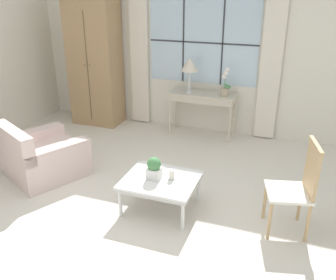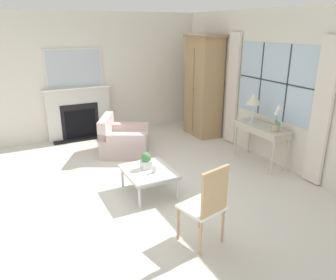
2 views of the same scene
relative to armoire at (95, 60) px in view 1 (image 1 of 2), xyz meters
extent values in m
plane|color=silver|center=(1.89, -2.69, -1.16)|extent=(14.00, 14.00, 0.00)
cube|color=silver|center=(1.89, 0.34, 0.24)|extent=(7.20, 0.06, 2.80)
cube|color=silver|center=(1.89, 0.31, 0.36)|extent=(1.86, 0.01, 1.36)
cube|color=#2D2D33|center=(1.55, 0.30, 0.36)|extent=(0.02, 0.02, 1.36)
cube|color=#2D2D33|center=(2.22, 0.30, 0.36)|extent=(0.02, 0.02, 1.36)
cube|color=#2D2D33|center=(1.89, 0.30, 0.36)|extent=(1.86, 0.02, 0.02)
cube|color=silver|center=(0.75, 0.26, 0.03)|extent=(0.33, 0.06, 2.35)
cube|color=silver|center=(3.02, 0.26, 0.03)|extent=(0.33, 0.06, 2.35)
cube|color=tan|center=(0.00, 0.00, -0.04)|extent=(0.86, 0.53, 2.25)
cube|color=brown|center=(0.00, -0.27, -0.08)|extent=(0.01, 0.01, 1.89)
sphere|color=#997F4C|center=(-0.05, -0.27, -0.04)|extent=(0.03, 0.03, 0.03)
sphere|color=#997F4C|center=(0.05, -0.27, -0.04)|extent=(0.03, 0.03, 0.03)
cube|color=beige|center=(1.99, 0.04, -0.43)|extent=(1.12, 0.43, 0.03)
cube|color=beige|center=(1.99, 0.04, -0.50)|extent=(1.07, 0.41, 0.10)
cylinder|color=beige|center=(1.47, -0.14, -0.80)|extent=(0.04, 0.04, 0.72)
cylinder|color=beige|center=(2.51, -0.14, -0.80)|extent=(0.04, 0.04, 0.72)
cylinder|color=beige|center=(1.47, 0.21, -0.80)|extent=(0.04, 0.04, 0.72)
cylinder|color=beige|center=(2.51, 0.21, -0.80)|extent=(0.04, 0.04, 0.72)
cylinder|color=silver|center=(1.77, -0.02, -0.40)|extent=(0.11, 0.11, 0.02)
cylinder|color=silver|center=(1.77, -0.02, -0.22)|extent=(0.04, 0.04, 0.35)
cone|color=beige|center=(1.77, -0.02, 0.06)|extent=(0.29, 0.29, 0.21)
cylinder|color=tan|center=(2.36, 0.00, -0.35)|extent=(0.14, 0.14, 0.13)
cylinder|color=#47844C|center=(2.36, 0.00, -0.12)|extent=(0.01, 0.01, 0.34)
cube|color=#47844C|center=(2.40, 0.00, -0.25)|extent=(0.13, 0.02, 0.08)
sphere|color=white|center=(2.34, 0.01, -0.10)|extent=(0.07, 0.07, 0.07)
sphere|color=white|center=(2.36, 0.01, -0.04)|extent=(0.07, 0.07, 0.07)
sphere|color=white|center=(2.38, 0.01, 0.02)|extent=(0.07, 0.07, 0.07)
cube|color=beige|center=(0.35, -2.07, -0.97)|extent=(1.24, 1.24, 0.39)
cube|color=beige|center=(0.18, -2.41, -0.58)|extent=(0.89, 0.56, 0.37)
cube|color=beige|center=(0.03, -1.91, -0.90)|extent=(0.60, 0.91, 0.53)
cube|color=beige|center=(0.67, -2.24, -0.90)|extent=(0.60, 0.91, 0.53)
cube|color=white|center=(3.54, -2.25, -0.70)|extent=(0.53, 0.53, 0.03)
cube|color=tan|center=(3.73, -2.20, -0.44)|extent=(0.13, 0.40, 0.50)
cube|color=tan|center=(3.73, -2.20, -0.16)|extent=(0.14, 0.43, 0.05)
cylinder|color=tan|center=(3.40, -2.48, -0.94)|extent=(0.04, 0.04, 0.45)
cylinder|color=tan|center=(3.31, -2.11, -0.94)|extent=(0.04, 0.04, 0.45)
cylinder|color=tan|center=(3.77, -2.39, -0.94)|extent=(0.04, 0.04, 0.45)
cylinder|color=tan|center=(3.68, -2.02, -0.94)|extent=(0.04, 0.04, 0.45)
cube|color=silver|center=(2.14, -2.32, -0.79)|extent=(0.84, 0.72, 0.03)
cube|color=beige|center=(2.14, -2.32, -0.82)|extent=(0.82, 0.71, 0.04)
cylinder|color=silver|center=(1.77, -2.63, -0.98)|extent=(0.04, 0.04, 0.37)
cylinder|color=silver|center=(2.51, -2.63, -0.98)|extent=(0.04, 0.04, 0.37)
cylinder|color=silver|center=(1.77, -2.01, -0.98)|extent=(0.04, 0.04, 0.37)
cylinder|color=silver|center=(2.51, -2.01, -0.98)|extent=(0.04, 0.04, 0.37)
cube|color=white|center=(2.07, -2.33, -0.71)|extent=(0.15, 0.15, 0.13)
sphere|color=#47844C|center=(2.07, -2.33, -0.59)|extent=(0.16, 0.16, 0.16)
cylinder|color=silver|center=(2.26, -2.28, -0.77)|extent=(0.09, 0.09, 0.01)
cylinder|color=white|center=(2.26, -2.28, -0.71)|extent=(0.06, 0.06, 0.10)
cylinder|color=black|center=(2.26, -2.28, -0.65)|extent=(0.00, 0.00, 0.01)
camera|label=1|loc=(3.51, -5.82, 1.34)|focal=40.00mm
camera|label=2|loc=(6.40, -4.12, 1.33)|focal=35.00mm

